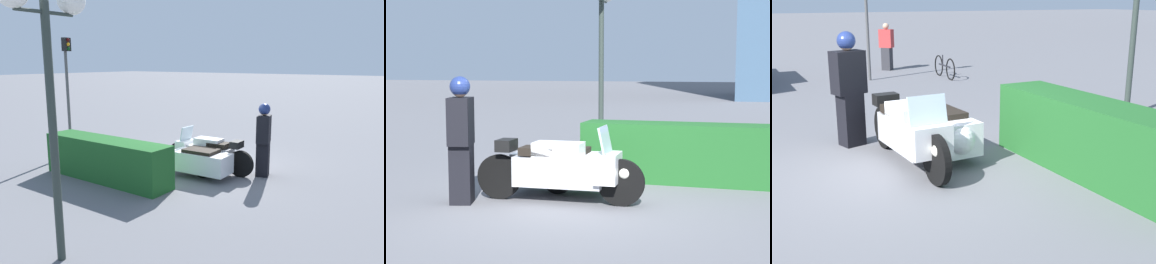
% 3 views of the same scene
% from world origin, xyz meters
% --- Properties ---
extents(ground_plane, '(160.00, 160.00, 0.00)m').
position_xyz_m(ground_plane, '(0.00, 0.00, 0.00)').
color(ground_plane, slate).
extents(police_motorcycle, '(2.61, 1.22, 1.17)m').
position_xyz_m(police_motorcycle, '(-0.23, 0.57, 0.47)').
color(police_motorcycle, black).
rests_on(police_motorcycle, ground).
extents(officer_rider, '(0.44, 0.58, 1.90)m').
position_xyz_m(officer_rider, '(-1.61, -0.24, 1.00)').
color(officer_rider, black).
rests_on(officer_rider, ground).
extents(hedge_bush_curbside, '(3.73, 0.79, 1.05)m').
position_xyz_m(hedge_bush_curbside, '(1.44, 2.35, 0.52)').
color(hedge_bush_curbside, '#1E5623').
rests_on(hedge_bush_curbside, ground).
extents(twin_lamp_post, '(0.40, 1.28, 3.98)m').
position_xyz_m(twin_lamp_post, '(-0.94, 5.41, 3.23)').
color(twin_lamp_post, '#2D3833').
rests_on(twin_lamp_post, ground).
extents(traffic_light_near, '(0.22, 0.28, 3.65)m').
position_xyz_m(traffic_light_near, '(4.30, 1.23, 2.38)').
color(traffic_light_near, '#4C4C4C').
rests_on(traffic_light_near, ground).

